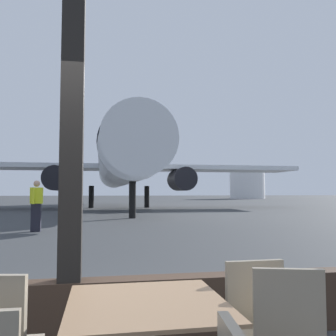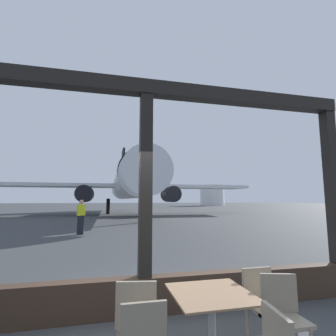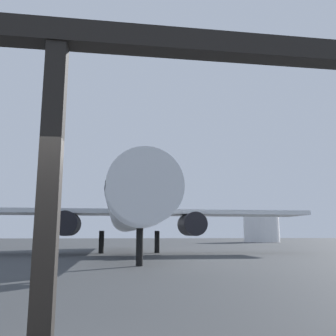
# 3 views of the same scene
# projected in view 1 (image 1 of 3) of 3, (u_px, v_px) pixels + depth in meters

# --- Properties ---
(ground_plane) EXTENTS (220.00, 220.00, 0.00)m
(ground_plane) POSITION_uv_depth(u_px,v_px,m) (98.00, 204.00, 42.43)
(ground_plane) COLOR #383A3D
(window_frame) EXTENTS (7.52, 0.24, 3.73)m
(window_frame) POSITION_uv_depth(u_px,v_px,m) (71.00, 186.00, 3.28)
(window_frame) COLOR #38281E
(window_frame) RESTS_ON ground
(cafe_chair_aisle_right) EXTENTS (0.40, 0.40, 0.88)m
(cafe_chair_aisle_right) POSITION_uv_depth(u_px,v_px,m) (262.00, 319.00, 2.29)
(cafe_chair_aisle_right) COLOR gray
(cafe_chair_aisle_right) RESTS_ON ground
(airplane) EXTENTS (30.52, 31.03, 10.55)m
(airplane) POSITION_uv_depth(u_px,v_px,m) (121.00, 164.00, 30.52)
(airplane) COLOR silver
(airplane) RESTS_ON ground
(ground_crew_worker) EXTENTS (0.40, 0.55, 1.74)m
(ground_crew_worker) POSITION_uv_depth(u_px,v_px,m) (36.00, 205.00, 12.45)
(ground_crew_worker) COLOR black
(ground_crew_worker) RESTS_ON ground
(fuel_storage_tank) EXTENTS (7.34, 7.34, 6.35)m
(fuel_storage_tank) POSITION_uv_depth(u_px,v_px,m) (247.00, 184.00, 77.90)
(fuel_storage_tank) COLOR white
(fuel_storage_tank) RESTS_ON ground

